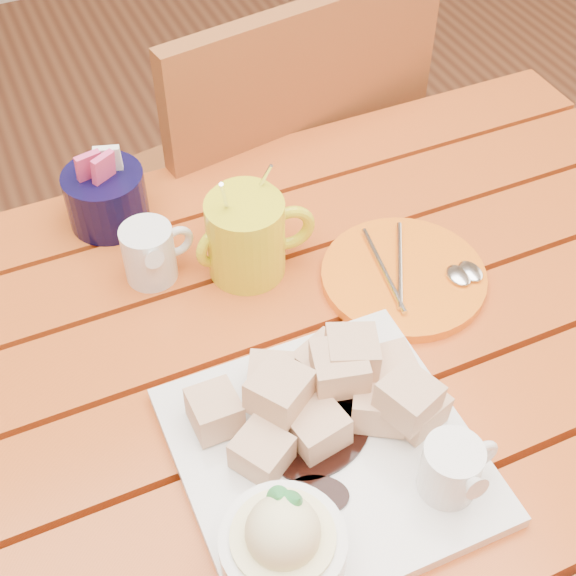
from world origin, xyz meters
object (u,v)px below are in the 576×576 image
orange_saucer (405,276)px  chair_far (266,199)px  table (285,441)px  coffee_mug_right (248,236)px  coffee_mug_left (244,227)px  dessert_plate (324,458)px

orange_saucer → chair_far: bearing=88.6°
table → coffee_mug_right: bearing=79.4°
table → chair_far: (0.20, 0.53, -0.12)m
coffee_mug_left → coffee_mug_right: (-0.00, -0.02, 0.01)m
coffee_mug_left → coffee_mug_right: 0.02m
orange_saucer → coffee_mug_right: bearing=149.2°
orange_saucer → chair_far: (0.01, 0.45, -0.24)m
coffee_mug_left → chair_far: 0.46m
table → orange_saucer: size_ratio=6.24×
dessert_plate → coffee_mug_left: (0.05, 0.31, 0.01)m
dessert_plate → coffee_mug_right: coffee_mug_right is taller
coffee_mug_left → coffee_mug_right: coffee_mug_right is taller
coffee_mug_left → orange_saucer: 0.20m
coffee_mug_right → dessert_plate: bearing=-92.0°
table → dessert_plate: dessert_plate is taller
coffee_mug_right → chair_far: bearing=71.2°
table → dessert_plate: bearing=-95.1°
coffee_mug_right → chair_far: 0.49m
dessert_plate → chair_far: (0.21, 0.64, -0.26)m
table → orange_saucer: bearing=22.7°
coffee_mug_left → chair_far: bearing=43.6°
coffee_mug_left → orange_saucer: (0.15, -0.12, -0.04)m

